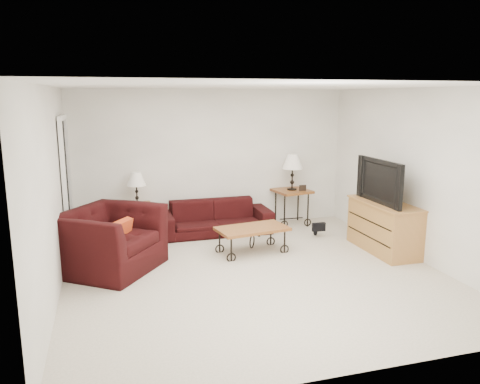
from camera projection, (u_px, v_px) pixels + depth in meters
name	position (u px, v px, depth m)	size (l,w,h in m)	color
ground	(254.00, 273.00, 6.42)	(5.00, 5.00, 0.00)	beige
wall_back	(212.00, 159.00, 8.52)	(5.00, 0.02, 2.50)	white
wall_front	(349.00, 238.00, 3.81)	(5.00, 0.02, 2.50)	white
wall_left	(52.00, 195.00, 5.48)	(0.02, 5.00, 2.50)	white
wall_right	(418.00, 175.00, 6.85)	(0.02, 5.00, 2.50)	white
ceiling	(255.00, 86.00, 5.91)	(5.00, 5.00, 0.00)	white
doorway	(66.00, 188.00, 7.09)	(0.08, 0.94, 2.04)	black
sofa	(215.00, 217.00, 8.24)	(1.97, 0.77, 0.57)	black
side_table_left	(138.00, 221.00, 8.05)	(0.51, 0.51, 0.56)	brown
side_table_right	(292.00, 207.00, 8.81)	(0.61, 0.61, 0.67)	brown
lamp_left	(137.00, 189.00, 7.94)	(0.32, 0.32, 0.56)	black
lamp_right	(292.00, 172.00, 8.68)	(0.38, 0.38, 0.67)	black
photo_frame_left	(129.00, 205.00, 7.80)	(0.11, 0.01, 0.09)	black
photo_frame_right	(303.00, 188.00, 8.63)	(0.13, 0.02, 0.11)	black
coffee_table	(252.00, 240.00, 7.23)	(1.07, 0.58, 0.40)	brown
armchair	(110.00, 240.00, 6.48)	(1.31, 1.15, 0.85)	black
throw_pillow	(121.00, 234.00, 6.46)	(0.39, 0.10, 0.39)	#BE4018
tv_stand	(384.00, 227.00, 7.28)	(0.54, 1.30, 0.78)	#BD7946
television	(386.00, 181.00, 7.13)	(1.16, 0.15, 0.67)	black
backpack	(316.00, 223.00, 8.11)	(0.35, 0.27, 0.46)	black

